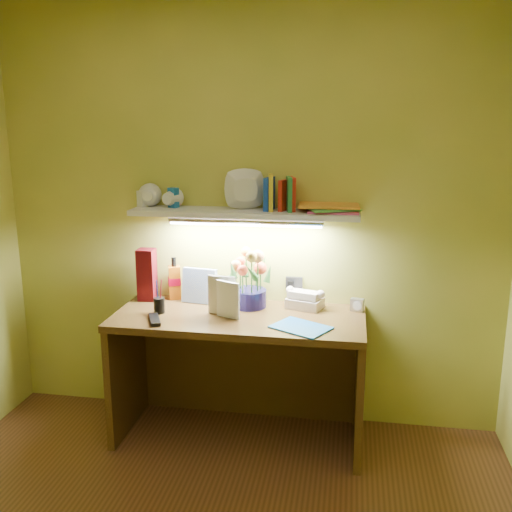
{
  "coord_description": "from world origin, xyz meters",
  "views": [
    {
      "loc": [
        0.6,
        -1.77,
        1.81
      ],
      "look_at": [
        0.07,
        1.35,
        1.06
      ],
      "focal_mm": 40.0,
      "sensor_mm": 36.0,
      "label": 1
    }
  ],
  "objects": [
    {
      "name": "whisky_bottle",
      "position": [
        -0.45,
        1.44,
        0.88
      ],
      "size": [
        0.09,
        0.09,
        0.26
      ],
      "primitive_type": null,
      "rotation": [
        0.0,
        0.0,
        0.39
      ],
      "color": "#B5550C",
      "rests_on": "desk"
    },
    {
      "name": "desk_clock",
      "position": [
        0.65,
        1.38,
        0.79
      ],
      "size": [
        0.08,
        0.06,
        0.07
      ],
      "primitive_type": "cube",
      "rotation": [
        0.0,
        0.0,
        -0.28
      ],
      "color": "#ABACB0",
      "rests_on": "desk"
    },
    {
      "name": "flower_bouquet",
      "position": [
        0.03,
        1.36,
        0.93
      ],
      "size": [
        0.26,
        0.26,
        0.36
      ],
      "primitive_type": null,
      "rotation": [
        0.0,
        0.0,
        0.15
      ],
      "color": "#110D3D",
      "rests_on": "desk"
    },
    {
      "name": "whisky_box",
      "position": [
        -0.6,
        1.39,
        0.91
      ],
      "size": [
        0.1,
        0.1,
        0.31
      ],
      "primitive_type": "cube",
      "rotation": [
        0.0,
        0.0,
        0.03
      ],
      "color": "#4F0910",
      "rests_on": "desk"
    },
    {
      "name": "desk_book_b",
      "position": [
        -0.12,
        1.18,
        0.85
      ],
      "size": [
        0.14,
        0.08,
        0.21
      ],
      "primitive_type": "imported",
      "rotation": [
        0.0,
        0.0,
        -0.43
      ],
      "color": "silver",
      "rests_on": "desk"
    },
    {
      "name": "desk",
      "position": [
        0.0,
        1.2,
        0.38
      ],
      "size": [
        1.4,
        0.6,
        0.75
      ],
      "primitive_type": "cube",
      "color": "#3D2610",
      "rests_on": "ground"
    },
    {
      "name": "wall_shelf",
      "position": [
        -0.01,
        1.38,
        1.34
      ],
      "size": [
        1.31,
        0.33,
        0.23
      ],
      "color": "silver",
      "rests_on": "ground"
    },
    {
      "name": "desk_book_a",
      "position": [
        -0.18,
        1.21,
        0.86
      ],
      "size": [
        0.17,
        0.06,
        0.22
      ],
      "primitive_type": "imported",
      "rotation": [
        0.0,
        0.0,
        -0.21
      ],
      "color": "beige",
      "rests_on": "desk"
    },
    {
      "name": "telephone",
      "position": [
        0.35,
        1.39,
        0.81
      ],
      "size": [
        0.23,
        0.2,
        0.12
      ],
      "primitive_type": null,
      "rotation": [
        0.0,
        0.0,
        -0.29
      ],
      "color": "beige",
      "rests_on": "desk"
    },
    {
      "name": "pen_cup",
      "position": [
        -0.45,
        1.16,
        0.82
      ],
      "size": [
        0.07,
        0.07,
        0.15
      ],
      "primitive_type": "cylinder",
      "rotation": [
        0.0,
        0.0,
        0.14
      ],
      "color": "black",
      "rests_on": "desk"
    },
    {
      "name": "blue_folder",
      "position": [
        0.36,
        1.05,
        0.75
      ],
      "size": [
        0.35,
        0.32,
        0.01
      ],
      "primitive_type": "cube",
      "rotation": [
        0.0,
        0.0,
        -0.51
      ],
      "color": "blue",
      "rests_on": "desk"
    },
    {
      "name": "art_card",
      "position": [
        -0.27,
        1.39,
        0.85
      ],
      "size": [
        0.21,
        0.07,
        0.21
      ],
      "primitive_type": null,
      "rotation": [
        0.0,
        0.0,
        -0.15
      ],
      "color": "silver",
      "rests_on": "desk"
    },
    {
      "name": "tv_remote",
      "position": [
        -0.43,
        1.02,
        0.76
      ],
      "size": [
        0.12,
        0.18,
        0.02
      ],
      "primitive_type": "cube",
      "rotation": [
        0.0,
        0.0,
        0.43
      ],
      "color": "black",
      "rests_on": "desk"
    }
  ]
}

